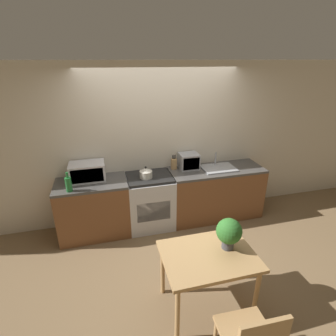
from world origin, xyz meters
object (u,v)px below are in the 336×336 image
kettle (146,173)px  toaster_oven (189,161)px  dining_table (208,261)px  microwave (87,172)px  stove_range (150,201)px  bottle (69,184)px

kettle → toaster_oven: bearing=14.0°
dining_table → microwave: bearing=123.5°
stove_range → dining_table: 1.76m
stove_range → toaster_oven: 0.93m
toaster_oven → stove_range: bearing=-168.0°
microwave → bottle: bearing=-127.1°
bottle → toaster_oven: (1.88, 0.36, 0.02)m
microwave → toaster_oven: microwave is taller
stove_range → bottle: bearing=-169.7°
stove_range → microwave: (-0.93, 0.12, 0.59)m
kettle → bottle: bottle is taller
bottle → kettle: bearing=8.7°
toaster_oven → dining_table: toaster_oven is taller
bottle → dining_table: bearing=-45.8°
microwave → dining_table: microwave is taller
kettle → dining_table: kettle is taller
microwave → bottle: bottle is taller
stove_range → bottle: (-1.18, -0.21, 0.56)m
kettle → microwave: microwave is taller
bottle → toaster_oven: bottle is taller
toaster_oven → bottle: bearing=-169.1°
stove_range → microwave: size_ratio=1.72×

